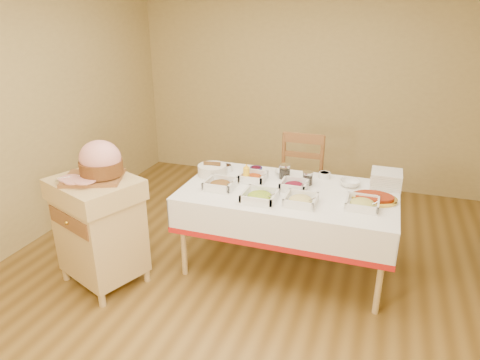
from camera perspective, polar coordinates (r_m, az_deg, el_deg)
name	(u,v)px	position (r m, az deg, el deg)	size (l,w,h in m)	color
room_shell	(245,136)	(3.33, 0.68, 5.95)	(5.00, 5.00, 5.00)	brown
dining_table	(288,207)	(3.78, 6.41, -3.61)	(1.82, 1.02, 0.76)	#D4B574
butcher_cart	(100,225)	(3.76, -18.21, -5.76)	(0.83, 0.76, 0.95)	#D4B574
dining_chair	(298,185)	(4.42, 7.77, -0.67)	(0.47, 0.45, 1.04)	brown
ham_on_board	(99,163)	(3.55, -18.24, 2.18)	(0.48, 0.45, 0.32)	brown
serving_dish_a	(220,184)	(3.72, -2.65, -0.56)	(0.25, 0.25, 0.11)	white
serving_dish_b	(260,196)	(3.49, 2.65, -2.17)	(0.27, 0.27, 0.11)	white
serving_dish_c	(301,200)	(3.46, 8.10, -2.64)	(0.25, 0.25, 0.10)	white
serving_dish_d	(362,203)	(3.50, 16.00, -3.01)	(0.25, 0.25, 0.10)	white
serving_dish_e	(253,177)	(3.88, 1.78, 0.39)	(0.23, 0.22, 0.11)	white
serving_dish_f	(294,185)	(3.73, 7.24, -0.70)	(0.24, 0.22, 0.11)	white
small_bowl_left	(226,167)	(4.13, -1.87, 1.69)	(0.13, 0.13, 0.06)	white
small_bowl_mid	(256,169)	(4.09, 2.15, 1.41)	(0.12, 0.12, 0.05)	navy
small_bowl_right	(324,175)	(4.02, 11.20, 0.69)	(0.11, 0.11, 0.05)	white
bowl_white_imported	(282,172)	(4.06, 5.63, 1.03)	(0.14, 0.14, 0.03)	white
bowl_small_imported	(350,183)	(3.88, 14.47, -0.42)	(0.17, 0.17, 0.05)	white
preserve_jar_left	(285,172)	(3.94, 5.97, 1.05)	(0.11, 0.11, 0.14)	silver
preserve_jar_right	(308,179)	(3.84, 9.00, 0.17)	(0.09, 0.09, 0.12)	silver
mustard_bottle	(246,174)	(3.81, 0.85, 0.76)	(0.06, 0.06, 0.18)	yellow
bread_basket	(212,170)	(4.02, -3.73, 1.36)	(0.27, 0.27, 0.12)	white
plate_stack	(386,179)	(3.94, 18.90, 0.11)	(0.26, 0.26, 0.14)	white
brass_platter	(374,198)	(3.65, 17.40, -2.30)	(0.37, 0.27, 0.05)	gold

